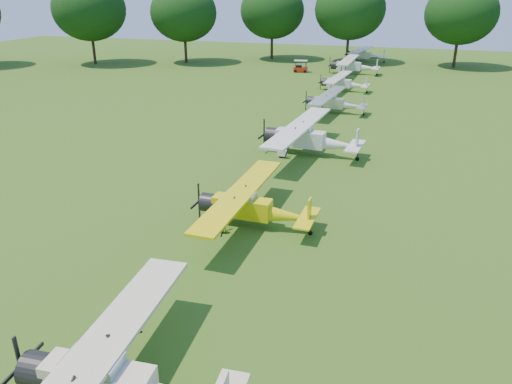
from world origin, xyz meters
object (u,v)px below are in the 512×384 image
at_px(aircraft_2, 251,205).
at_px(golf_cart, 300,68).
at_px(aircraft_7, 364,54).
at_px(aircraft_6, 353,65).
at_px(aircraft_4, 333,101).
at_px(aircraft_1, 114,380).
at_px(aircraft_3, 308,137).
at_px(aircraft_5, 343,82).

bearing_deg(aircraft_2, golf_cart, 101.04).
bearing_deg(aircraft_7, aircraft_6, -82.53).
relative_size(aircraft_2, aircraft_6, 0.92).
height_order(aircraft_2, aircraft_4, aircraft_2).
height_order(aircraft_2, aircraft_6, aircraft_6).
height_order(aircraft_1, aircraft_3, aircraft_3).
relative_size(aircraft_1, aircraft_5, 1.17).
bearing_deg(aircraft_4, aircraft_7, 96.80).
bearing_deg(aircraft_3, aircraft_5, 96.94).
xyz_separation_m(aircraft_3, aircraft_6, (-1.39, 37.35, -0.10)).
height_order(aircraft_1, aircraft_2, aircraft_1).
xyz_separation_m(aircraft_1, aircraft_4, (0.05, 39.19, -0.14)).
height_order(aircraft_4, aircraft_6, aircraft_6).
height_order(aircraft_3, aircraft_4, aircraft_3).
bearing_deg(aircraft_5, aircraft_1, -83.99).
bearing_deg(aircraft_2, aircraft_3, 89.69).
relative_size(aircraft_1, aircraft_3, 0.91).
bearing_deg(aircraft_7, aircraft_4, -79.95).
distance_m(aircraft_4, golf_cart, 24.78).
xyz_separation_m(aircraft_5, aircraft_6, (-0.44, 12.63, 0.21)).
height_order(aircraft_2, aircraft_7, aircraft_7).
height_order(aircraft_1, aircraft_4, aircraft_1).
height_order(aircraft_3, aircraft_5, aircraft_3).
height_order(aircraft_2, aircraft_5, aircraft_2).
distance_m(aircraft_1, aircraft_6, 62.90).
xyz_separation_m(aircraft_3, aircraft_4, (-0.28, 13.65, -0.26)).
xyz_separation_m(aircraft_2, aircraft_4, (0.10, 26.21, -0.05)).
distance_m(aircraft_1, golf_cart, 63.03).
bearing_deg(aircraft_5, aircraft_3, -82.50).
xyz_separation_m(aircraft_2, aircraft_3, (0.38, 12.57, 0.21)).
relative_size(aircraft_1, aircraft_4, 1.12).
bearing_deg(aircraft_1, aircraft_2, 87.00).
bearing_deg(aircraft_6, aircraft_5, -86.65).
relative_size(aircraft_3, golf_cart, 5.84).
xyz_separation_m(aircraft_1, aircraft_3, (0.32, 25.54, 0.12)).
bearing_deg(aircraft_4, aircraft_3, -83.31).
height_order(aircraft_1, aircraft_6, aircraft_6).
bearing_deg(aircraft_6, aircraft_2, -87.47).
distance_m(aircraft_3, aircraft_7, 50.29).
relative_size(aircraft_2, aircraft_7, 0.95).
bearing_deg(aircraft_2, aircraft_1, -88.33).
height_order(aircraft_2, aircraft_3, aircraft_3).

